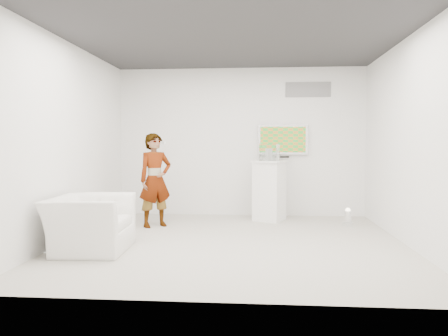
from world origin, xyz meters
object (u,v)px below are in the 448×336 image
(armchair, at_px, (90,224))
(pedestal, at_px, (269,191))
(person, at_px, (155,180))
(tv, at_px, (283,140))
(floor_uplight, at_px, (348,217))

(armchair, bearing_deg, pedestal, -46.46)
(person, bearing_deg, armchair, -143.02)
(tv, distance_m, person, 2.75)
(person, bearing_deg, pedestal, -16.78)
(tv, relative_size, armchair, 0.87)
(pedestal, bearing_deg, armchair, -134.04)
(armchair, height_order, floor_uplight, armchair)
(armchair, bearing_deg, tv, -44.00)
(person, distance_m, floor_uplight, 3.49)
(tv, distance_m, floor_uplight, 2.05)
(armchair, xyz_separation_m, pedestal, (2.50, 2.58, 0.20))
(armchair, relative_size, floor_uplight, 3.76)
(armchair, bearing_deg, floor_uplight, -63.81)
(person, height_order, floor_uplight, person)
(tv, height_order, pedestal, tv)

